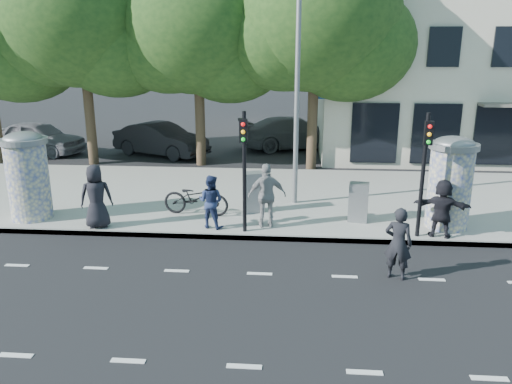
# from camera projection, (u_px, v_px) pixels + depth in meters

# --- Properties ---
(ground) EXTENTS (120.00, 120.00, 0.00)m
(ground) POSITION_uv_depth(u_px,v_px,m) (255.00, 303.00, 10.49)
(ground) COLOR black
(ground) RESTS_ON ground
(sidewalk) EXTENTS (40.00, 8.00, 0.15)m
(sidewalk) POSITION_uv_depth(u_px,v_px,m) (272.00, 197.00, 17.65)
(sidewalk) COLOR gray
(sidewalk) RESTS_ON ground
(curb) EXTENTS (40.00, 0.10, 0.16)m
(curb) POSITION_uv_depth(u_px,v_px,m) (265.00, 238.00, 13.87)
(curb) COLOR slate
(curb) RESTS_ON ground
(lane_dash_near) EXTENTS (32.00, 0.12, 0.01)m
(lane_dash_near) POSITION_uv_depth(u_px,v_px,m) (244.00, 367.00, 8.38)
(lane_dash_near) COLOR silver
(lane_dash_near) RESTS_ON ground
(lane_dash_far) EXTENTS (32.00, 0.12, 0.01)m
(lane_dash_far) POSITION_uv_depth(u_px,v_px,m) (260.00, 274.00, 11.83)
(lane_dash_far) COLOR silver
(lane_dash_far) RESTS_ON ground
(ad_column_left) EXTENTS (1.36, 1.36, 2.65)m
(ad_column_left) POSITION_uv_depth(u_px,v_px,m) (28.00, 174.00, 14.92)
(ad_column_left) COLOR beige
(ad_column_left) RESTS_ON sidewalk
(ad_column_right) EXTENTS (1.36, 1.36, 2.65)m
(ad_column_right) POSITION_uv_depth(u_px,v_px,m) (450.00, 180.00, 14.17)
(ad_column_right) COLOR beige
(ad_column_right) RESTS_ON sidewalk
(traffic_pole_near) EXTENTS (0.22, 0.31, 3.40)m
(traffic_pole_near) POSITION_uv_depth(u_px,v_px,m) (244.00, 160.00, 13.55)
(traffic_pole_near) COLOR black
(traffic_pole_near) RESTS_ON sidewalk
(traffic_pole_far) EXTENTS (0.22, 0.31, 3.40)m
(traffic_pole_far) POSITION_uv_depth(u_px,v_px,m) (424.00, 163.00, 13.18)
(traffic_pole_far) COLOR black
(traffic_pole_far) RESTS_ON sidewalk
(street_lamp) EXTENTS (0.25, 0.93, 8.00)m
(street_lamp) POSITION_uv_depth(u_px,v_px,m) (298.00, 60.00, 15.45)
(street_lamp) COLOR slate
(street_lamp) RESTS_ON sidewalk
(tree_mid_left) EXTENTS (7.20, 7.20, 9.57)m
(tree_mid_left) POSITION_uv_depth(u_px,v_px,m) (80.00, 15.00, 21.30)
(tree_mid_left) COLOR #38281C
(tree_mid_left) RESTS_ON ground
(tree_near_left) EXTENTS (6.80, 6.80, 8.97)m
(tree_near_left) POSITION_uv_depth(u_px,v_px,m) (197.00, 26.00, 21.23)
(tree_near_left) COLOR #38281C
(tree_near_left) RESTS_ON ground
(tree_center) EXTENTS (7.00, 7.00, 9.30)m
(tree_center) POSITION_uv_depth(u_px,v_px,m) (316.00, 19.00, 20.40)
(tree_center) COLOR #38281C
(tree_center) RESTS_ON ground
(building) EXTENTS (20.30, 15.85, 12.00)m
(building) POSITION_uv_depth(u_px,v_px,m) (505.00, 32.00, 27.06)
(building) COLOR beige
(building) RESTS_ON ground
(ped_a) EXTENTS (1.05, 0.86, 1.85)m
(ped_a) POSITION_uv_depth(u_px,v_px,m) (96.00, 196.00, 14.25)
(ped_a) COLOR black
(ped_a) RESTS_ON sidewalk
(ped_c) EXTENTS (0.89, 0.78, 1.55)m
(ped_c) POSITION_uv_depth(u_px,v_px,m) (211.00, 201.00, 14.28)
(ped_c) COLOR navy
(ped_c) RESTS_ON sidewalk
(ped_e) EXTENTS (1.19, 0.80, 1.87)m
(ped_e) POSITION_uv_depth(u_px,v_px,m) (267.00, 196.00, 14.30)
(ped_e) COLOR gray
(ped_e) RESTS_ON sidewalk
(ped_f) EXTENTS (1.60, 0.88, 1.63)m
(ped_f) POSITION_uv_depth(u_px,v_px,m) (442.00, 208.00, 13.56)
(ped_f) COLOR black
(ped_f) RESTS_ON sidewalk
(man_road) EXTENTS (0.73, 0.60, 1.72)m
(man_road) POSITION_uv_depth(u_px,v_px,m) (398.00, 243.00, 11.40)
(man_road) COLOR black
(man_road) RESTS_ON ground
(bicycle) EXTENTS (0.97, 2.15, 1.09)m
(bicycle) POSITION_uv_depth(u_px,v_px,m) (196.00, 198.00, 15.44)
(bicycle) COLOR black
(bicycle) RESTS_ON sidewalk
(cabinet_left) EXTENTS (0.73, 0.62, 1.28)m
(cabinet_left) POSITION_uv_depth(u_px,v_px,m) (254.00, 192.00, 15.70)
(cabinet_left) COLOR gray
(cabinet_left) RESTS_ON sidewalk
(cabinet_right) EXTENTS (0.63, 0.50, 1.18)m
(cabinet_right) POSITION_uv_depth(u_px,v_px,m) (358.00, 202.00, 14.85)
(cabinet_right) COLOR slate
(cabinet_right) RESTS_ON sidewalk
(car_left) EXTENTS (3.03, 5.13, 1.64)m
(car_left) POSITION_uv_depth(u_px,v_px,m) (38.00, 137.00, 25.12)
(car_left) COLOR slate
(car_left) RESTS_ON ground
(car_mid) EXTENTS (3.59, 5.15, 1.61)m
(car_mid) POSITION_uv_depth(u_px,v_px,m) (161.00, 139.00, 24.65)
(car_mid) COLOR black
(car_mid) RESTS_ON ground
(car_right) EXTENTS (4.05, 6.19, 1.67)m
(car_right) POSITION_uv_depth(u_px,v_px,m) (295.00, 133.00, 26.40)
(car_right) COLOR #4F5156
(car_right) RESTS_ON ground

